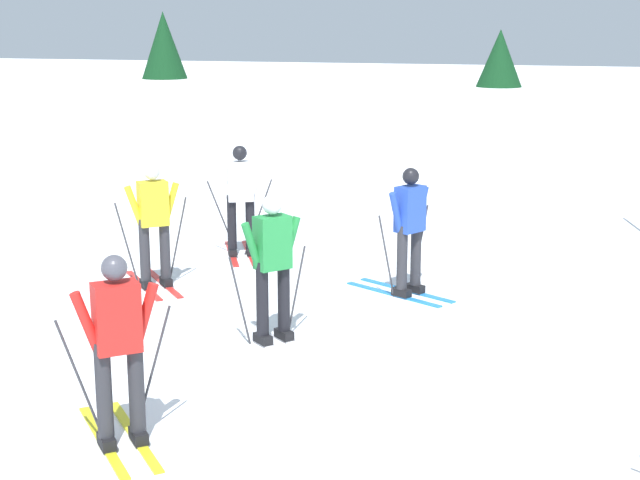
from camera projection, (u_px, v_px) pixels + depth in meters
ground_plane at (389, 384)px, 9.86m from camera, size 120.00×120.00×0.00m
far_snow_ridge at (510, 117)px, 26.66m from camera, size 80.00×8.70×1.68m
skier_yellow at (154, 222)px, 13.09m from camera, size 1.31×1.47×1.71m
skier_white at (240, 198)px, 14.79m from camera, size 1.00×1.61×1.71m
skier_blue at (409, 228)px, 12.73m from camera, size 1.57×1.13×1.71m
skier_green at (272, 264)px, 10.90m from camera, size 1.44×1.35×1.71m
skier_red at (118, 346)px, 8.26m from camera, size 1.30×1.47×1.71m
conifer_far_right at (499, 75)px, 26.10m from camera, size 1.92×1.92×3.20m
conifer_far_centre at (164, 63)px, 29.26m from camera, size 2.09×2.09×3.66m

